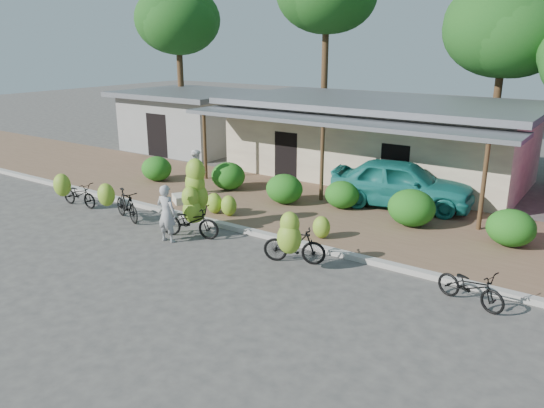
{
  "coord_description": "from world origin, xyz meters",
  "views": [
    {
      "loc": [
        9.11,
        -10.3,
        5.71
      ],
      "look_at": [
        0.8,
        1.76,
        1.2
      ],
      "focal_mm": 35.0,
      "sensor_mm": 36.0,
      "label": 1
    }
  ],
  "objects_px": {
    "vendor": "(167,213)",
    "bike_right": "(293,241)",
    "bike_far_right": "(471,287)",
    "bystander": "(196,171)",
    "teal_van": "(401,183)",
    "tree_back_left": "(177,18)",
    "bike_left": "(122,203)",
    "bike_far_left": "(75,192)",
    "sack_far": "(179,199)",
    "bike_center": "(193,206)",
    "tree_center_right": "(502,26)",
    "sack_near": "(196,199)"
  },
  "relations": [
    {
      "from": "tree_back_left",
      "to": "tree_center_right",
      "type": "xyz_separation_m",
      "value": [
        17.0,
        3.5,
        -0.62
      ]
    },
    {
      "from": "bike_center",
      "to": "bystander",
      "type": "xyz_separation_m",
      "value": [
        -2.77,
        3.21,
        0.07
      ]
    },
    {
      "from": "tree_center_right",
      "to": "teal_van",
      "type": "xyz_separation_m",
      "value": [
        -0.63,
        -9.61,
        -5.41
      ]
    },
    {
      "from": "vendor",
      "to": "teal_van",
      "type": "relative_size",
      "value": 0.35
    },
    {
      "from": "vendor",
      "to": "bystander",
      "type": "xyz_separation_m",
      "value": [
        -2.56,
        4.1,
        0.1
      ]
    },
    {
      "from": "tree_center_right",
      "to": "sack_far",
      "type": "bearing_deg",
      "value": -118.15
    },
    {
      "from": "bystander",
      "to": "teal_van",
      "type": "bearing_deg",
      "value": -144.77
    },
    {
      "from": "sack_near",
      "to": "sack_far",
      "type": "xyz_separation_m",
      "value": [
        -0.55,
        -0.31,
        -0.01
      ]
    },
    {
      "from": "bike_left",
      "to": "sack_far",
      "type": "bearing_deg",
      "value": 8.76
    },
    {
      "from": "bike_center",
      "to": "sack_far",
      "type": "bearing_deg",
      "value": 34.89
    },
    {
      "from": "teal_van",
      "to": "bike_far_left",
      "type": "bearing_deg",
      "value": 111.99
    },
    {
      "from": "bike_left",
      "to": "sack_far",
      "type": "height_order",
      "value": "bike_left"
    },
    {
      "from": "bike_far_right",
      "to": "sack_near",
      "type": "bearing_deg",
      "value": 95.4
    },
    {
      "from": "tree_center_right",
      "to": "sack_far",
      "type": "relative_size",
      "value": 11.31
    },
    {
      "from": "bike_center",
      "to": "bystander",
      "type": "relative_size",
      "value": 1.37
    },
    {
      "from": "tree_back_left",
      "to": "sack_near",
      "type": "xyz_separation_m",
      "value": [
        10.2,
        -9.93,
        -6.72
      ]
    },
    {
      "from": "bike_far_left",
      "to": "teal_van",
      "type": "xyz_separation_m",
      "value": [
        9.66,
        6.34,
        0.39
      ]
    },
    {
      "from": "teal_van",
      "to": "vendor",
      "type": "bearing_deg",
      "value": 135.64
    },
    {
      "from": "bike_far_left",
      "to": "sack_far",
      "type": "relative_size",
      "value": 2.27
    },
    {
      "from": "bike_far_right",
      "to": "bike_right",
      "type": "bearing_deg",
      "value": 112.91
    },
    {
      "from": "tree_center_right",
      "to": "sack_near",
      "type": "height_order",
      "value": "tree_center_right"
    },
    {
      "from": "tree_back_left",
      "to": "bike_left",
      "type": "height_order",
      "value": "tree_back_left"
    },
    {
      "from": "tree_back_left",
      "to": "teal_van",
      "type": "height_order",
      "value": "tree_back_left"
    },
    {
      "from": "vendor",
      "to": "bike_right",
      "type": "bearing_deg",
      "value": -178.53
    },
    {
      "from": "sack_near",
      "to": "sack_far",
      "type": "bearing_deg",
      "value": -150.5
    },
    {
      "from": "bike_center",
      "to": "bike_right",
      "type": "distance_m",
      "value": 3.84
    },
    {
      "from": "bystander",
      "to": "sack_far",
      "type": "bearing_deg",
      "value": 117.82
    },
    {
      "from": "tree_center_right",
      "to": "teal_van",
      "type": "bearing_deg",
      "value": -93.75
    },
    {
      "from": "tree_center_right",
      "to": "sack_far",
      "type": "xyz_separation_m",
      "value": [
        -7.35,
        -13.74,
        -6.11
      ]
    },
    {
      "from": "tree_back_left",
      "to": "bike_far_left",
      "type": "bearing_deg",
      "value": -61.67
    },
    {
      "from": "sack_near",
      "to": "bystander",
      "type": "bearing_deg",
      "value": 131.24
    },
    {
      "from": "tree_back_left",
      "to": "sack_far",
      "type": "height_order",
      "value": "tree_back_left"
    },
    {
      "from": "bike_far_left",
      "to": "tree_back_left",
      "type": "bearing_deg",
      "value": 26.42
    },
    {
      "from": "vendor",
      "to": "bystander",
      "type": "height_order",
      "value": "bystander"
    },
    {
      "from": "bike_far_left",
      "to": "bike_left",
      "type": "distance_m",
      "value": 2.55
    },
    {
      "from": "bike_far_left",
      "to": "bike_left",
      "type": "bearing_deg",
      "value": -92.5
    },
    {
      "from": "tree_back_left",
      "to": "teal_van",
      "type": "relative_size",
      "value": 1.8
    },
    {
      "from": "vendor",
      "to": "bike_far_right",
      "type": "bearing_deg",
      "value": -179.55
    },
    {
      "from": "bystander",
      "to": "bike_right",
      "type": "bearing_deg",
      "value": 165.38
    },
    {
      "from": "bystander",
      "to": "teal_van",
      "type": "distance_m",
      "value": 7.59
    },
    {
      "from": "bike_right",
      "to": "bystander",
      "type": "xyz_separation_m",
      "value": [
        -6.59,
        3.53,
        0.27
      ]
    },
    {
      "from": "bike_far_left",
      "to": "bike_left",
      "type": "relative_size",
      "value": 0.96
    },
    {
      "from": "sack_near",
      "to": "tree_center_right",
      "type": "bearing_deg",
      "value": 63.14
    },
    {
      "from": "bike_center",
      "to": "sack_far",
      "type": "relative_size",
      "value": 3.11
    },
    {
      "from": "bike_far_left",
      "to": "bike_right",
      "type": "relative_size",
      "value": 0.97
    },
    {
      "from": "bystander",
      "to": "tree_back_left",
      "type": "bearing_deg",
      "value": -30.16
    },
    {
      "from": "bike_right",
      "to": "vendor",
      "type": "height_order",
      "value": "vendor"
    },
    {
      "from": "bike_left",
      "to": "bystander",
      "type": "relative_size",
      "value": 1.04
    },
    {
      "from": "sack_near",
      "to": "teal_van",
      "type": "distance_m",
      "value": 7.28
    },
    {
      "from": "bike_far_left",
      "to": "bike_left",
      "type": "height_order",
      "value": "bike_left"
    }
  ]
}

